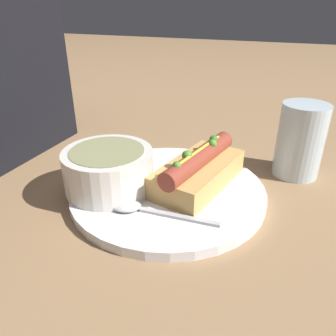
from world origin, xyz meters
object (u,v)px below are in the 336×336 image
(spoon, at_px, (135,207))
(soup_bowl, at_px, (108,168))
(drinking_glass, at_px, (300,141))
(hot_dog, at_px, (198,170))

(spoon, bearing_deg, soup_bowl, -34.91)
(soup_bowl, xyz_separation_m, drinking_glass, (0.17, -0.24, 0.01))
(hot_dog, xyz_separation_m, spoon, (-0.09, 0.06, -0.02))
(hot_dog, bearing_deg, drinking_glass, -36.47)
(hot_dog, distance_m, spoon, 0.11)
(soup_bowl, bearing_deg, drinking_glass, -55.10)
(soup_bowl, distance_m, spoon, 0.07)
(hot_dog, bearing_deg, soup_bowl, 128.53)
(soup_bowl, relative_size, spoon, 0.85)
(soup_bowl, xyz_separation_m, spoon, (-0.04, -0.06, -0.03))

